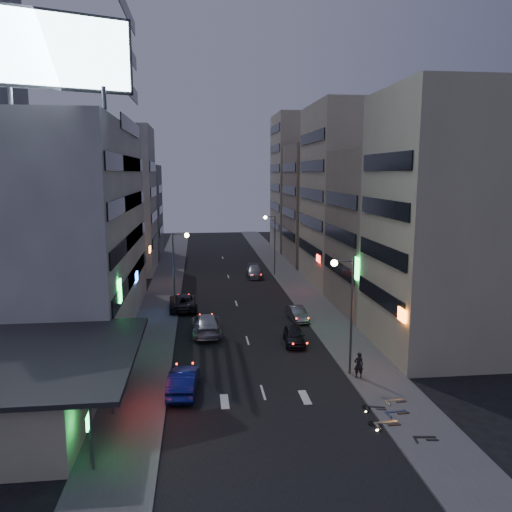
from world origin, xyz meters
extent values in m
plane|color=black|center=(0.00, 0.00, 0.00)|extent=(180.00, 180.00, 0.00)
cube|color=#4C4C4F|center=(-8.00, 30.00, 0.06)|extent=(4.00, 120.00, 0.12)
cube|color=#4C4C4F|center=(8.00, 30.00, 0.06)|extent=(4.00, 120.00, 0.12)
cube|color=#B9B091|center=(-14.00, 2.00, 1.80)|extent=(8.00, 12.00, 3.60)
cube|color=black|center=(-13.00, 2.00, 3.75)|extent=(11.00, 13.00, 0.25)
cube|color=black|center=(-8.90, 2.00, 3.10)|extent=(0.12, 4.00, 0.90)
cube|color=#FF1E14|center=(-8.82, 2.00, 3.10)|extent=(0.04, 3.70, 0.70)
cube|color=silver|center=(-17.00, 20.00, 9.00)|extent=(14.00, 24.00, 18.00)
cube|color=#B9B091|center=(15.00, 10.50, 10.00)|extent=(10.00, 11.00, 20.00)
cube|color=gray|center=(15.50, 22.00, 8.00)|extent=(11.00, 12.00, 16.00)
cube|color=#B9B091|center=(15.00, 35.00, 11.00)|extent=(10.00, 14.00, 22.00)
cube|color=silver|center=(-15.50, 45.00, 10.00)|extent=(11.00, 10.00, 20.00)
cube|color=gray|center=(-16.00, 58.00, 7.50)|extent=(12.00, 10.00, 15.00)
cube|color=gray|center=(15.50, 50.00, 9.00)|extent=(11.00, 12.00, 18.00)
cube|color=#B9B091|center=(16.00, 64.00, 12.00)|extent=(12.00, 12.00, 24.00)
cylinder|color=#595B60|center=(-16.00, 10.00, 18.75)|extent=(0.30, 0.30, 1.50)
cylinder|color=#595B60|center=(-10.00, 10.00, 18.75)|extent=(0.30, 0.30, 1.50)
cube|color=black|center=(-13.00, 10.00, 21.70)|extent=(9.52, 3.75, 5.00)
cube|color=#AFDBEA|center=(-12.92, 9.79, 21.70)|extent=(9.04, 3.34, 4.60)
cylinder|color=#595B60|center=(6.30, 6.00, 4.12)|extent=(0.16, 0.16, 8.00)
cylinder|color=#595B60|center=(5.60, 6.00, 8.02)|extent=(1.40, 0.10, 0.10)
sphere|color=#FFD88C|center=(5.00, 6.00, 7.92)|extent=(0.44, 0.44, 0.44)
cylinder|color=#595B60|center=(-6.30, 22.00, 4.12)|extent=(0.16, 0.16, 8.00)
cylinder|color=#595B60|center=(-5.60, 22.00, 8.02)|extent=(1.40, 0.10, 0.10)
sphere|color=#FFD88C|center=(-5.00, 22.00, 7.92)|extent=(0.44, 0.44, 0.44)
cylinder|color=#595B60|center=(6.30, 40.00, 4.12)|extent=(0.16, 0.16, 8.00)
cylinder|color=#595B60|center=(5.60, 40.00, 8.02)|extent=(1.40, 0.10, 0.10)
sphere|color=#FFD88C|center=(5.00, 40.00, 7.92)|extent=(0.44, 0.44, 0.44)
imported|color=black|center=(3.72, 12.81, 0.69)|extent=(1.97, 4.15, 1.37)
imported|color=gray|center=(5.28, 19.22, 0.64)|extent=(1.68, 4.01, 1.29)
imported|color=black|center=(-5.60, 24.26, 0.80)|extent=(2.91, 5.87, 1.60)
imported|color=gray|center=(3.48, 39.35, 0.74)|extent=(2.20, 5.13, 1.47)
imported|color=navy|center=(-5.00, 4.56, 0.79)|extent=(2.10, 4.93, 1.58)
imported|color=#ABADB3|center=(-3.34, 16.22, 0.86)|extent=(2.45, 5.94, 1.72)
imported|color=black|center=(6.69, 5.32, 1.00)|extent=(0.65, 0.43, 1.76)
camera|label=1|loc=(-3.91, -25.60, 13.83)|focal=35.00mm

